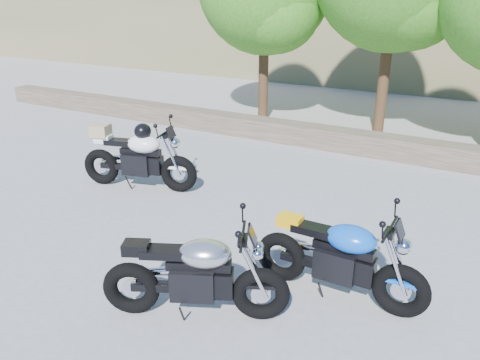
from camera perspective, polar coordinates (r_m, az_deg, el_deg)
ground at (r=7.01m, az=-5.48°, el=-8.08°), size 90.00×90.00×0.00m
stone_wall at (r=11.50m, az=10.18°, el=5.15°), size 22.00×0.55×0.50m
silver_bike at (r=5.38m, az=-5.36°, el=-11.63°), size 2.02×1.07×1.08m
white_bike at (r=9.00m, az=-12.37°, el=2.80°), size 2.27×0.89×1.28m
blue_bike at (r=5.78m, az=12.07°, el=-9.39°), size 2.17×0.69×1.09m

